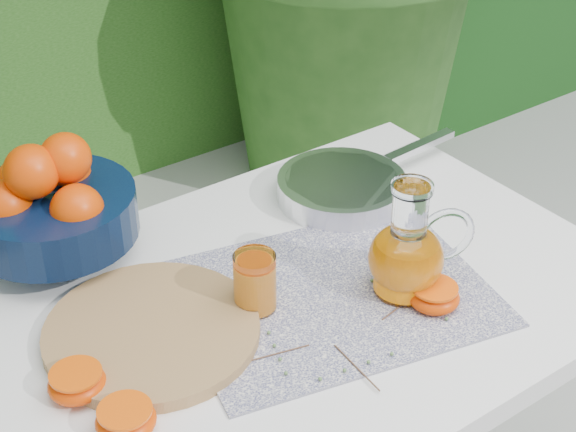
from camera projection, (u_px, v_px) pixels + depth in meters
white_table at (295, 333)px, 1.40m from camera, size 1.00×0.70×0.75m
placemat at (332, 294)px, 1.35m from camera, size 0.53×0.45×0.00m
cutting_board at (152, 332)px, 1.26m from camera, size 0.31×0.31×0.02m
fruit_bowl at (50, 204)px, 1.39m from camera, size 0.33×0.33×0.21m
juice_pitcher at (408, 255)px, 1.32m from camera, size 0.17×0.15×0.19m
juice_tumbler at (255, 283)px, 1.30m from camera, size 0.07×0.07×0.09m
saute_pan at (343, 187)px, 1.57m from camera, size 0.41×0.25×0.04m
orange_halves at (223, 362)px, 1.20m from camera, size 0.59×0.22×0.04m
thyme_sprigs at (352, 337)px, 1.26m from camera, size 0.34×0.19×0.01m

